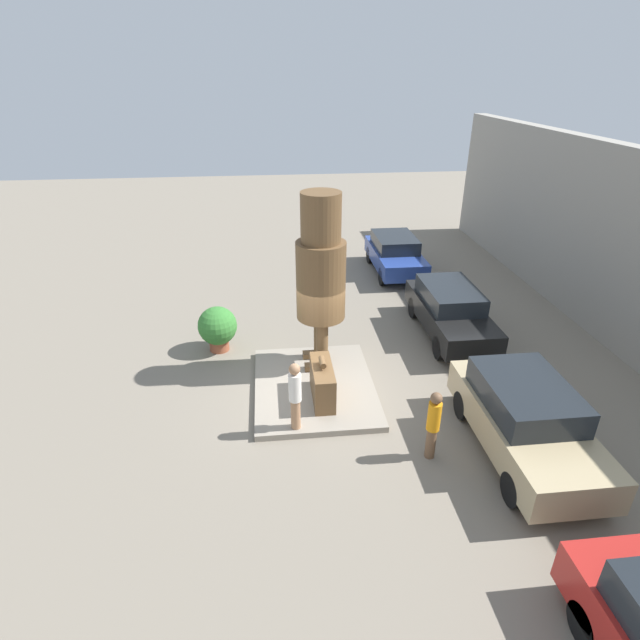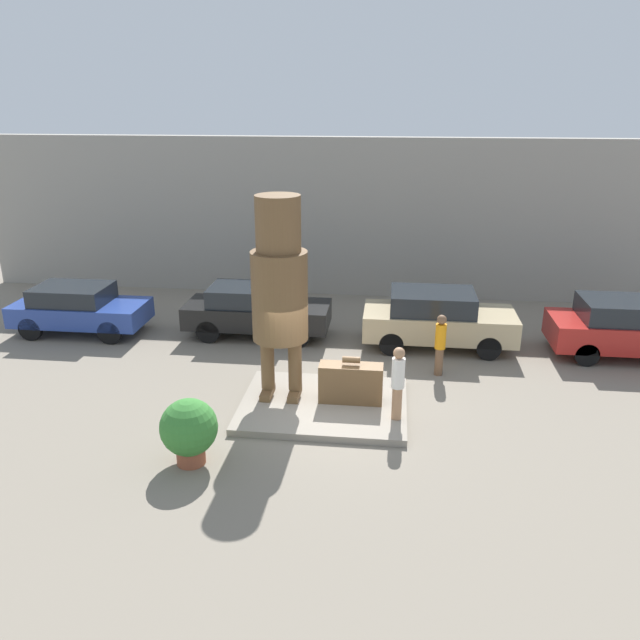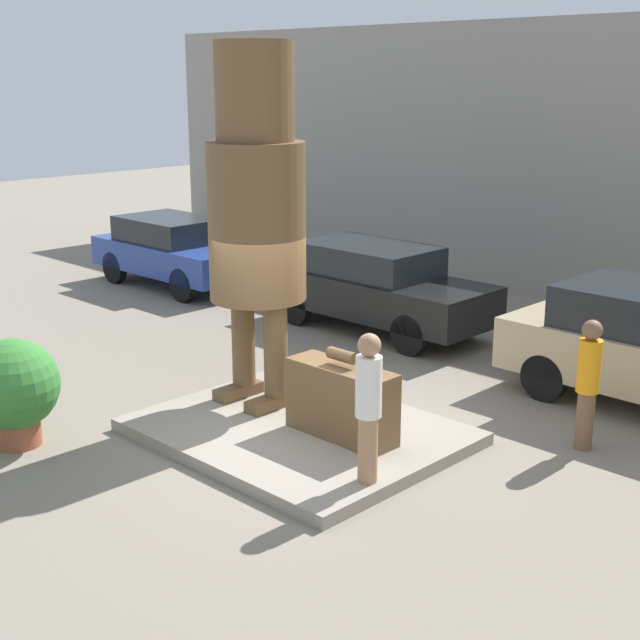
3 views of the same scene
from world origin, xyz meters
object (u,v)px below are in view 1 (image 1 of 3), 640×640
at_px(giant_suitcase, 322,382).
at_px(parked_car_blue, 395,253).
at_px(parked_car_black, 450,310).
at_px(planter_pot, 218,327).
at_px(statue_figure, 321,270).
at_px(parked_car_tan, 525,418).
at_px(worker_hivis, 433,423).
at_px(tourist, 295,394).

distance_m(giant_suitcase, parked_car_blue, 9.68).
bearing_deg(parked_car_black, giant_suitcase, -53.60).
bearing_deg(parked_car_black, parked_car_blue, -175.77).
height_order(parked_car_blue, planter_pot, parked_car_blue).
distance_m(statue_figure, parked_car_tan, 6.01).
bearing_deg(planter_pot, giant_suitcase, 42.73).
distance_m(giant_suitcase, worker_hivis, 3.08).
relative_size(parked_car_tan, worker_hivis, 2.61).
xyz_separation_m(statue_figure, giant_suitcase, (1.69, -0.14, -2.36)).
bearing_deg(statue_figure, giant_suitcase, -4.87).
height_order(statue_figure, worker_hivis, statue_figure).
relative_size(statue_figure, parked_car_black, 1.09).
distance_m(giant_suitcase, tourist, 1.40).
distance_m(giant_suitcase, parked_car_black, 5.50).
distance_m(parked_car_black, planter_pot, 7.24).
xyz_separation_m(statue_figure, tourist, (2.78, -0.89, -1.88)).
bearing_deg(parked_car_blue, statue_figure, -28.55).
xyz_separation_m(tourist, parked_car_blue, (-9.90, 4.76, -0.29)).
relative_size(tourist, parked_car_blue, 0.42).
bearing_deg(parked_car_black, worker_hivis, -22.74).
bearing_deg(tourist, worker_hivis, 68.84).
distance_m(giant_suitcase, planter_pot, 4.14).
relative_size(statue_figure, parked_car_blue, 1.19).
relative_size(giant_suitcase, worker_hivis, 0.89).
relative_size(parked_car_blue, planter_pot, 2.92).
distance_m(statue_figure, worker_hivis, 4.84).
height_order(tourist, parked_car_blue, tourist).
bearing_deg(parked_car_tan, parked_car_black, 177.42).
bearing_deg(parked_car_black, parked_car_tan, -2.58).
distance_m(planter_pot, worker_hivis, 7.21).
height_order(tourist, planter_pot, tourist).
xyz_separation_m(parked_car_black, worker_hivis, (5.47, -2.29, 0.08)).
height_order(parked_car_black, planter_pot, parked_car_black).
relative_size(tourist, parked_car_tan, 0.39).
distance_m(parked_car_black, worker_hivis, 5.93).
relative_size(tourist, worker_hivis, 1.02).
height_order(giant_suitcase, parked_car_blue, parked_car_blue).
bearing_deg(parked_car_tan, statue_figure, -134.27).
relative_size(giant_suitcase, planter_pot, 1.08).
height_order(parked_car_blue, parked_car_black, parked_car_black).
relative_size(parked_car_blue, worker_hivis, 2.42).
relative_size(giant_suitcase, parked_car_tan, 0.34).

